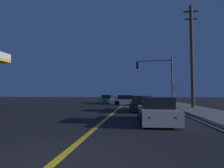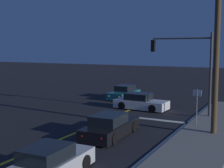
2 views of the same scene
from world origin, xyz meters
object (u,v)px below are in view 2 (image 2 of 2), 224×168
car_parked_curb_white (141,102)px  utility_pole_right (217,42)px  car_lead_oncoming_black (110,127)px  car_far_approaching_silver (50,164)px  car_distant_tail_teal (124,93)px  street_sign_corner (197,101)px  traffic_signal_near_right (189,61)px

car_parked_curb_white → utility_pole_right: utility_pole_right is taller
car_lead_oncoming_black → car_far_approaching_silver: bearing=-86.4°
car_distant_tail_teal → street_sign_corner: (8.93, -7.90, 1.06)m
car_parked_curb_white → car_distant_tail_teal: (-3.51, 4.27, -0.00)m
utility_pole_right → car_lead_oncoming_black: bearing=-150.7°
car_parked_curb_white → car_far_approaching_silver: 14.87m
car_far_approaching_silver → traffic_signal_near_right: traffic_signal_near_right is taller
car_parked_curb_white → car_distant_tail_teal: 5.53m
car_parked_curb_white → traffic_signal_near_right: 5.51m
car_distant_tail_teal → utility_pole_right: bearing=139.0°
car_far_approaching_silver → car_distant_tail_teal: bearing=104.7°
car_lead_oncoming_black → car_distant_tail_teal: 13.62m
car_lead_oncoming_black → car_distant_tail_teal: bearing=109.6°
car_lead_oncoming_black → utility_pole_right: (5.28, 2.96, 4.86)m
car_far_approaching_silver → street_sign_corner: size_ratio=1.76×
traffic_signal_near_right → street_sign_corner: traffic_signal_near_right is taller
car_lead_oncoming_black → traffic_signal_near_right: (2.57, 7.55, 3.58)m
car_lead_oncoming_black → utility_pole_right: 7.76m
car_parked_curb_white → utility_pole_right: size_ratio=0.42×
car_far_approaching_silver → street_sign_corner: street_sign_corner is taller
car_lead_oncoming_black → car_distant_tail_teal: size_ratio=1.11×
car_far_approaching_silver → utility_pole_right: bearing=61.5°
car_distant_tail_teal → car_parked_curb_white: bearing=131.6°
car_lead_oncoming_black → car_parked_curb_white: bearing=98.3°
traffic_signal_near_right → car_distant_tail_teal: bearing=-33.8°
car_lead_oncoming_black → street_sign_corner: size_ratio=1.94×
car_distant_tail_teal → traffic_signal_near_right: bearing=148.4°
street_sign_corner → car_lead_oncoming_black: bearing=-129.2°
car_distant_tail_teal → traffic_signal_near_right: size_ratio=0.69×
utility_pole_right → street_sign_corner: (-1.40, 1.78, -3.81)m
car_parked_curb_white → street_sign_corner: street_sign_corner is taller
car_parked_curb_white → street_sign_corner: 6.60m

